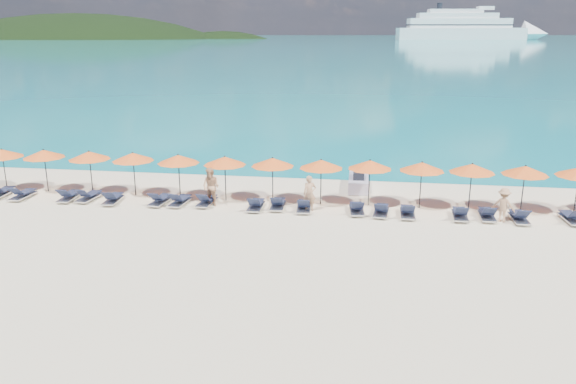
# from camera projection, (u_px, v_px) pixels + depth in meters

# --- Properties ---
(ground) EXTENTS (1400.00, 1400.00, 0.00)m
(ground) POSITION_uv_depth(u_px,v_px,m) (277.00, 241.00, 22.57)
(ground) COLOR beige
(sea) EXTENTS (1600.00, 1300.00, 0.01)m
(sea) POSITION_uv_depth(u_px,v_px,m) (371.00, 38.00, 649.89)
(sea) COLOR #1FA9B2
(sea) RESTS_ON ground
(headland_main) EXTENTS (374.00, 242.00, 126.50)m
(headland_main) POSITION_uv_depth(u_px,v_px,m) (80.00, 76.00, 588.53)
(headland_main) COLOR black
(headland_main) RESTS_ON ground
(headland_small) EXTENTS (162.00, 126.00, 85.50)m
(headland_small) POSITION_uv_depth(u_px,v_px,m) (224.00, 73.00, 585.63)
(headland_small) COLOR black
(headland_small) RESTS_ON ground
(cruise_ship) EXTENTS (138.94, 39.89, 38.21)m
(cruise_ship) POSITION_uv_depth(u_px,v_px,m) (474.00, 28.00, 510.78)
(cruise_ship) COLOR white
(cruise_ship) RESTS_ON ground
(sailboat_near) EXTENTS (6.40, 2.13, 11.73)m
(sailboat_near) POSITION_uv_depth(u_px,v_px,m) (525.00, 38.00, 518.28)
(sailboat_near) COLOR white
(sailboat_near) RESTS_ON ground
(jetski) EXTENTS (1.08, 2.77, 0.98)m
(jetski) POSITION_uv_depth(u_px,v_px,m) (358.00, 182.00, 29.88)
(jetski) COLOR silver
(jetski) RESTS_ON ground
(beachgoer_a) EXTENTS (0.70, 0.56, 1.68)m
(beachgoer_a) POSITION_uv_depth(u_px,v_px,m) (310.00, 193.00, 26.15)
(beachgoer_a) COLOR tan
(beachgoer_a) RESTS_ON ground
(beachgoer_b) EXTENTS (1.02, 0.77, 1.86)m
(beachgoer_b) POSITION_uv_depth(u_px,v_px,m) (211.00, 187.00, 26.89)
(beachgoer_b) COLOR tan
(beachgoer_b) RESTS_ON ground
(beachgoer_c) EXTENTS (1.09, 0.81, 1.53)m
(beachgoer_c) POSITION_uv_depth(u_px,v_px,m) (503.00, 205.00, 24.68)
(beachgoer_c) COLOR tan
(beachgoer_c) RESTS_ON ground
(umbrella_0) EXTENTS (2.10, 2.10, 2.28)m
(umbrella_0) POSITION_uv_depth(u_px,v_px,m) (2.00, 153.00, 29.14)
(umbrella_0) COLOR black
(umbrella_0) RESTS_ON ground
(umbrella_1) EXTENTS (2.10, 2.10, 2.28)m
(umbrella_1) POSITION_uv_depth(u_px,v_px,m) (44.00, 154.00, 29.00)
(umbrella_1) COLOR black
(umbrella_1) RESTS_ON ground
(umbrella_2) EXTENTS (2.10, 2.10, 2.28)m
(umbrella_2) POSITION_uv_depth(u_px,v_px,m) (89.00, 155.00, 28.63)
(umbrella_2) COLOR black
(umbrella_2) RESTS_ON ground
(umbrella_3) EXTENTS (2.10, 2.10, 2.28)m
(umbrella_3) POSITION_uv_depth(u_px,v_px,m) (133.00, 157.00, 28.29)
(umbrella_3) COLOR black
(umbrella_3) RESTS_ON ground
(umbrella_4) EXTENTS (2.10, 2.10, 2.28)m
(umbrella_4) POSITION_uv_depth(u_px,v_px,m) (178.00, 159.00, 27.82)
(umbrella_4) COLOR black
(umbrella_4) RESTS_ON ground
(umbrella_5) EXTENTS (2.10, 2.10, 2.28)m
(umbrella_5) POSITION_uv_depth(u_px,v_px,m) (225.00, 161.00, 27.44)
(umbrella_5) COLOR black
(umbrella_5) RESTS_ON ground
(umbrella_6) EXTENTS (2.10, 2.10, 2.28)m
(umbrella_6) POSITION_uv_depth(u_px,v_px,m) (273.00, 162.00, 27.17)
(umbrella_6) COLOR black
(umbrella_6) RESTS_ON ground
(umbrella_7) EXTENTS (2.10, 2.10, 2.28)m
(umbrella_7) POSITION_uv_depth(u_px,v_px,m) (321.00, 164.00, 26.78)
(umbrella_7) COLOR black
(umbrella_7) RESTS_ON ground
(umbrella_8) EXTENTS (2.10, 2.10, 2.28)m
(umbrella_8) POSITION_uv_depth(u_px,v_px,m) (370.00, 165.00, 26.67)
(umbrella_8) COLOR black
(umbrella_8) RESTS_ON ground
(umbrella_9) EXTENTS (2.10, 2.10, 2.28)m
(umbrella_9) POSITION_uv_depth(u_px,v_px,m) (422.00, 167.00, 26.27)
(umbrella_9) COLOR black
(umbrella_9) RESTS_ON ground
(umbrella_10) EXTENTS (2.10, 2.10, 2.28)m
(umbrella_10) POSITION_uv_depth(u_px,v_px,m) (472.00, 168.00, 25.96)
(umbrella_10) COLOR black
(umbrella_10) RESTS_ON ground
(umbrella_11) EXTENTS (2.10, 2.10, 2.28)m
(umbrella_11) POSITION_uv_depth(u_px,v_px,m) (525.00, 170.00, 25.57)
(umbrella_11) COLOR black
(umbrella_11) RESTS_ON ground
(lounger_1) EXTENTS (0.76, 1.75, 0.66)m
(lounger_1) POSITION_uv_depth(u_px,v_px,m) (2.00, 192.00, 28.61)
(lounger_1) COLOR silver
(lounger_1) RESTS_ON ground
(lounger_2) EXTENTS (0.63, 1.70, 0.66)m
(lounger_2) POSITION_uv_depth(u_px,v_px,m) (23.00, 194.00, 28.21)
(lounger_2) COLOR silver
(lounger_2) RESTS_ON ground
(lounger_3) EXTENTS (0.73, 1.74, 0.66)m
(lounger_3) POSITION_uv_depth(u_px,v_px,m) (69.00, 196.00, 27.93)
(lounger_3) COLOR silver
(lounger_3) RESTS_ON ground
(lounger_4) EXTENTS (0.76, 1.75, 0.66)m
(lounger_4) POSITION_uv_depth(u_px,v_px,m) (89.00, 196.00, 27.90)
(lounger_4) COLOR silver
(lounger_4) RESTS_ON ground
(lounger_5) EXTENTS (0.77, 1.75, 0.66)m
(lounger_5) POSITION_uv_depth(u_px,v_px,m) (113.00, 198.00, 27.49)
(lounger_5) COLOR silver
(lounger_5) RESTS_ON ground
(lounger_6) EXTENTS (0.79, 1.76, 0.66)m
(lounger_6) POSITION_uv_depth(u_px,v_px,m) (160.00, 200.00, 27.29)
(lounger_6) COLOR silver
(lounger_6) RESTS_ON ground
(lounger_7) EXTENTS (0.79, 1.75, 0.66)m
(lounger_7) POSITION_uv_depth(u_px,v_px,m) (180.00, 200.00, 27.18)
(lounger_7) COLOR silver
(lounger_7) RESTS_ON ground
(lounger_8) EXTENTS (0.71, 1.73, 0.66)m
(lounger_8) POSITION_uv_depth(u_px,v_px,m) (207.00, 200.00, 27.15)
(lounger_8) COLOR silver
(lounger_8) RESTS_ON ground
(lounger_9) EXTENTS (0.65, 1.71, 0.66)m
(lounger_9) POSITION_uv_depth(u_px,v_px,m) (256.00, 205.00, 26.50)
(lounger_9) COLOR silver
(lounger_9) RESTS_ON ground
(lounger_10) EXTENTS (0.70, 1.73, 0.66)m
(lounger_10) POSITION_uv_depth(u_px,v_px,m) (278.00, 204.00, 26.64)
(lounger_10) COLOR silver
(lounger_10) RESTS_ON ground
(lounger_11) EXTENTS (0.75, 1.74, 0.66)m
(lounger_11) POSITION_uv_depth(u_px,v_px,m) (304.00, 206.00, 26.29)
(lounger_11) COLOR silver
(lounger_11) RESTS_ON ground
(lounger_12) EXTENTS (0.78, 1.75, 0.66)m
(lounger_12) POSITION_uv_depth(u_px,v_px,m) (357.00, 208.00, 25.95)
(lounger_12) COLOR silver
(lounger_12) RESTS_ON ground
(lounger_13) EXTENTS (0.77, 1.75, 0.66)m
(lounger_13) POSITION_uv_depth(u_px,v_px,m) (381.00, 210.00, 25.67)
(lounger_13) COLOR silver
(lounger_13) RESTS_ON ground
(lounger_14) EXTENTS (0.63, 1.70, 0.66)m
(lounger_14) POSITION_uv_depth(u_px,v_px,m) (408.00, 212.00, 25.48)
(lounger_14) COLOR silver
(lounger_14) RESTS_ON ground
(lounger_15) EXTENTS (0.71, 1.73, 0.66)m
(lounger_15) POSITION_uv_depth(u_px,v_px,m) (460.00, 214.00, 25.20)
(lounger_15) COLOR silver
(lounger_15) RESTS_ON ground
(lounger_16) EXTENTS (0.67, 1.72, 0.66)m
(lounger_16) POSITION_uv_depth(u_px,v_px,m) (487.00, 214.00, 25.15)
(lounger_16) COLOR silver
(lounger_16) RESTS_ON ground
(lounger_17) EXTENTS (0.64, 1.71, 0.66)m
(lounger_17) POSITION_uv_depth(u_px,v_px,m) (519.00, 217.00, 24.80)
(lounger_17) COLOR silver
(lounger_17) RESTS_ON ground
(lounger_18) EXTENTS (0.74, 1.74, 0.66)m
(lounger_18) POSITION_uv_depth(u_px,v_px,m) (572.00, 217.00, 24.72)
(lounger_18) COLOR silver
(lounger_18) RESTS_ON ground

